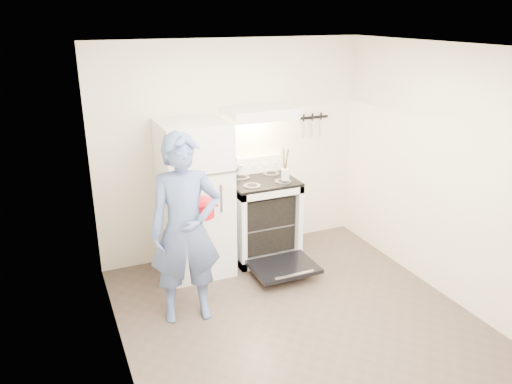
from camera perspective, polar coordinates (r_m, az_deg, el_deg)
floor at (r=4.85m, az=5.41°, el=-14.89°), size 3.60×3.60×0.00m
back_wall at (r=5.82m, az=-2.68°, el=4.84°), size 3.20×0.02×2.50m
refrigerator at (r=5.45m, az=-7.00°, el=-0.76°), size 0.70×0.70×1.70m
stove_body at (r=5.88m, az=0.67°, el=-3.14°), size 0.76×0.65×0.92m
cooktop at (r=5.71m, az=0.69°, el=1.25°), size 0.76×0.65×0.03m
backsplash at (r=5.92m, az=-0.43°, el=3.12°), size 0.76×0.07×0.20m
oven_door at (r=5.54m, az=3.19°, el=-8.54°), size 0.70×0.54×0.04m
oven_rack at (r=5.89m, az=0.67°, el=-3.32°), size 0.60×0.52×0.01m
range_hood at (r=5.58m, az=0.41°, el=9.05°), size 0.76×0.50×0.12m
knife_strip at (r=6.18m, az=6.57°, el=8.48°), size 0.40×0.02×0.03m
pizza_stone at (r=5.92m, az=0.78°, el=-3.05°), size 0.36×0.36×0.02m
tea_kettle at (r=5.76m, az=-2.76°, el=2.92°), size 0.22×0.18×0.26m
utensil_jar at (r=5.59m, az=3.38°, el=2.00°), size 0.10×0.10×0.13m
person at (r=4.57m, az=-8.07°, el=-4.32°), size 0.71×0.52×1.80m
dutch_oven at (r=4.77m, az=-6.59°, el=-1.96°), size 0.38×0.31×0.24m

